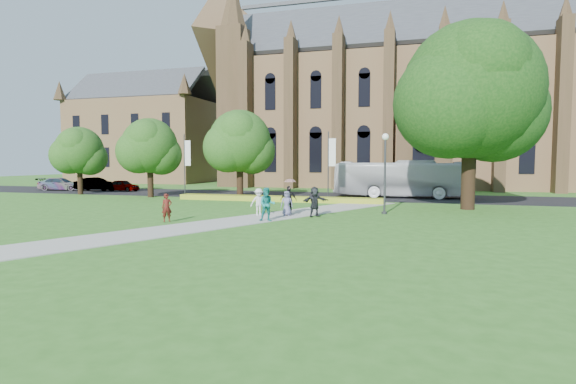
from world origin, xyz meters
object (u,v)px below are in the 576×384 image
(tour_coach, at_px, (402,179))
(car_2, at_px, (61,184))
(streetlamp, at_px, (385,163))
(large_tree, at_px, (471,91))
(car_0, at_px, (123,185))
(car_1, at_px, (96,184))
(pedestrian_0, at_px, (167,208))

(tour_coach, distance_m, car_2, 38.67)
(car_2, bearing_deg, streetlamp, -126.09)
(large_tree, bearing_deg, car_0, 165.54)
(large_tree, relative_size, car_1, 2.84)
(car_0, bearing_deg, pedestrian_0, -133.77)
(large_tree, xyz_separation_m, pedestrian_0, (-16.98, -12.07, -7.53))
(car_1, relative_size, pedestrian_0, 2.93)
(car_0, distance_m, car_1, 3.26)
(large_tree, bearing_deg, car_2, 169.12)
(car_0, height_order, car_1, car_1)
(car_0, relative_size, pedestrian_0, 2.39)
(car_2, distance_m, pedestrian_0, 33.57)
(streetlamp, relative_size, car_0, 1.38)
(streetlamp, bearing_deg, tour_coach, 87.71)
(streetlamp, xyz_separation_m, tour_coach, (0.55, 13.65, -1.53))
(pedestrian_0, bearing_deg, car_0, 87.65)
(tour_coach, relative_size, car_0, 3.31)
(large_tree, distance_m, tour_coach, 12.32)
(pedestrian_0, bearing_deg, car_2, 98.77)
(car_0, xyz_separation_m, car_2, (-7.90, -0.82, 0.08))
(streetlamp, xyz_separation_m, car_0, (-30.20, 13.70, -2.63))
(streetlamp, height_order, pedestrian_0, streetlamp)
(car_2, bearing_deg, tour_coach, -106.28)
(streetlamp, xyz_separation_m, car_1, (-33.41, 13.15, -2.51))
(streetlamp, xyz_separation_m, pedestrian_0, (-11.48, -7.57, -2.46))
(streetlamp, bearing_deg, car_1, 158.52)
(car_0, distance_m, car_2, 7.95)
(large_tree, relative_size, car_0, 3.48)
(car_2, bearing_deg, car_0, -101.48)
(car_1, xyz_separation_m, car_2, (-4.70, -0.27, -0.04))
(large_tree, bearing_deg, streetlamp, -140.71)
(streetlamp, distance_m, car_1, 35.99)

